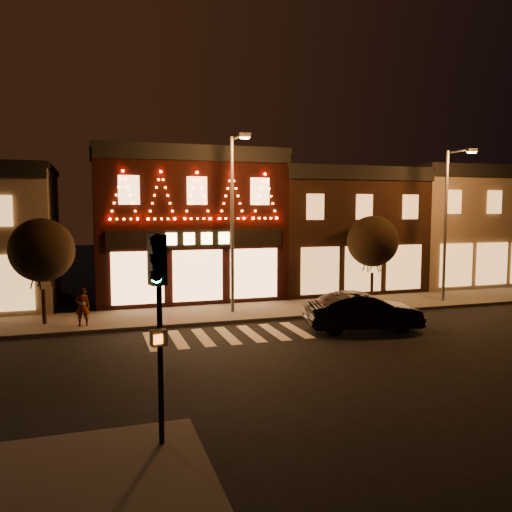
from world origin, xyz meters
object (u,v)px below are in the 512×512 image
streetlamp_mid (234,210)px  traffic_signal_near (158,298)px  pedestrian (82,307)px  dark_sedan (363,312)px

streetlamp_mid → traffic_signal_near: bearing=-107.4°
traffic_signal_near → pedestrian: size_ratio=2.71×
streetlamp_mid → pedestrian: streetlamp_mid is taller
streetlamp_mid → pedestrian: (-6.85, -0.72, -4.06)m
traffic_signal_near → streetlamp_mid: streetlamp_mid is taller
traffic_signal_near → pedestrian: (-1.72, 12.17, -2.32)m
dark_sedan → pedestrian: bearing=80.4°
streetlamp_mid → pedestrian: bearing=-169.7°
traffic_signal_near → dark_sedan: bearing=26.7°
traffic_signal_near → dark_sedan: (9.48, 8.33, -2.50)m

